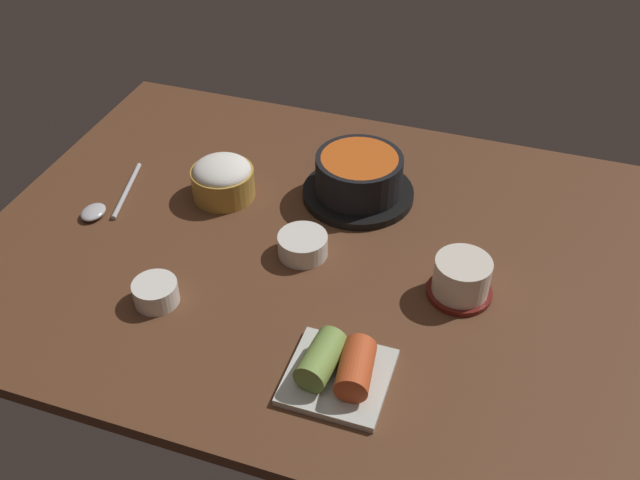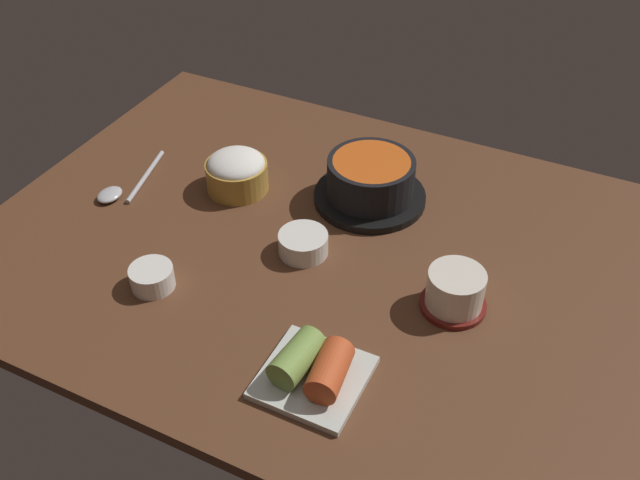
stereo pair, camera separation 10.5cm
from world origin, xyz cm
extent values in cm
cube|color=#56331E|center=(0.00, 0.00, 1.00)|extent=(100.00, 76.00, 2.00)
cylinder|color=black|center=(3.25, 13.90, 2.66)|extent=(18.21, 18.21, 1.32)
cylinder|color=black|center=(3.25, 13.90, 6.47)|extent=(14.06, 14.06, 6.30)
cylinder|color=#D15619|center=(3.25, 13.90, 9.32)|extent=(12.37, 12.37, 0.60)
cylinder|color=#B78C38|center=(-17.75, 7.19, 4.47)|extent=(10.22, 10.22, 4.93)
ellipsoid|color=white|center=(-17.75, 7.19, 6.93)|extent=(9.41, 9.41, 3.58)
cylinder|color=maroon|center=(23.08, -3.54, 2.40)|extent=(9.15, 9.15, 0.80)
cylinder|color=silver|center=(23.08, -3.54, 5.43)|extent=(7.85, 7.85, 5.25)
cylinder|color=#C6D18C|center=(23.08, -3.54, 7.75)|extent=(6.68, 6.68, 0.40)
cylinder|color=white|center=(-0.56, -2.43, 3.67)|extent=(7.43, 7.43, 3.34)
cylinder|color=#386B2D|center=(-0.56, -2.43, 5.04)|extent=(6.10, 6.10, 0.50)
cube|color=silver|center=(11.54, -23.35, 2.50)|extent=(12.56, 12.56, 1.00)
cylinder|color=#7A9E47|center=(9.34, -23.35, 5.08)|extent=(4.93, 7.93, 4.16)
cylinder|color=#C64C23|center=(13.74, -23.35, 5.08)|extent=(5.02, 7.98, 4.16)
cylinder|color=white|center=(-16.38, -18.26, 3.63)|extent=(6.25, 6.25, 3.25)
cylinder|color=#386B2D|center=(-16.38, -18.26, 4.95)|extent=(5.13, 5.13, 0.50)
cylinder|color=#B7B7BC|center=(-33.39, 2.82, 2.40)|extent=(4.34, 14.64, 0.80)
ellipsoid|color=#B7B7BC|center=(-35.17, -4.41, 2.72)|extent=(3.60, 4.68, 1.26)
camera|label=1|loc=(27.45, -77.70, 72.70)|focal=40.19mm
camera|label=2|loc=(37.12, -73.73, 72.70)|focal=40.19mm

